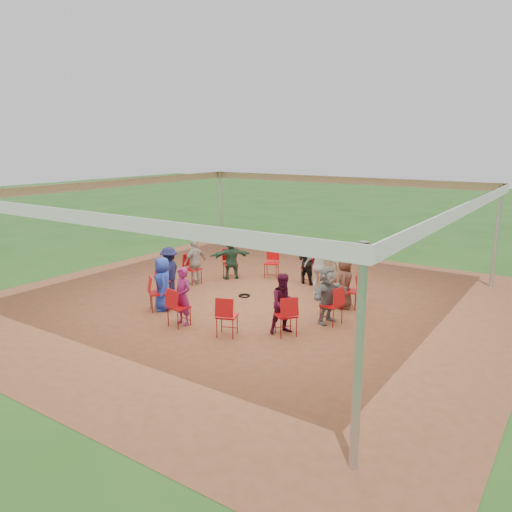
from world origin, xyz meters
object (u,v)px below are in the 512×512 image
Objects in this scene: person_seated_2 at (308,261)px; standing_person at (320,266)px; person_seated_4 at (195,262)px; chair_7 at (158,293)px; chair_9 at (227,316)px; person_seated_9 at (327,295)px; chair_6 at (166,279)px; chair_0 at (349,291)px; chair_4 at (230,264)px; chair_3 at (272,263)px; chair_2 at (310,268)px; person_seated_5 at (169,271)px; person_seated_6 at (163,284)px; laptop at (338,283)px; chair_1 at (339,278)px; person_seated_0 at (344,282)px; person_seated_8 at (284,304)px; person_seated_1 at (335,270)px; chair_11 at (331,305)px; chair_10 at (286,315)px; chair_8 at (179,307)px; chair_5 at (193,269)px; person_seated_3 at (231,257)px; cable_coil at (244,296)px.

standing_person is (0.77, -0.71, 0.09)m from person_seated_2.
chair_7 is at bearing 27.54° from person_seated_4.
person_seated_9 is at bearing 32.46° from chair_9.
standing_person reaches higher than person_seated_4.
chair_6 is at bearing 24.23° from standing_person.
chair_0 is 2.43m from person_seated_2.
chair_4 is at bearing 105.00° from chair_9.
chair_2 is at bearing 165.00° from chair_3.
chair_9 is at bearing 43.58° from person_seated_5.
person_seated_2 reaches higher than chair_6.
chair_7 is at bearing -90.00° from person_seated_6.
person_seated_9 is 3.41× the size of laptop.
person_seated_2 is at bearing 20.29° from chair_1.
chair_3 is at bearing 43.58° from person_seated_0.
person_seated_8 is (3.32, 0.36, 0.00)m from person_seated_6.
chair_4 is (-1.04, -0.76, 0.00)m from chair_3.
person_seated_9 reaches higher than chair_4.
chair_4 is (-4.24, 0.66, 0.00)m from chair_0.
standing_person is at bearing 26.71° from laptop.
chair_4 is at bearing 59.18° from person_seated_0.
chair_2 is 4.79m from chair_7.
person_seated_1 is 3.41× the size of laptop.
person_seated_0 reaches higher than chair_3.
chair_11 is 1.28m from person_seated_0.
chair_6 is 1.00× the size of chair_10.
person_seated_2 is 4.09m from person_seated_8.
chair_3 is at bearing 15.00° from chair_2.
chair_3 is 4.20m from person_seated_6.
chair_3 is at bearing 41.56° from laptop.
chair_8 is 1.28m from person_seated_6.
chair_2 is 4.20m from person_seated_8.
chair_0 is 1.28m from chair_1.
chair_9 is at bearing 60.00° from chair_5.
chair_5 is at bearing 45.00° from chair_2.
person_seated_2 is 0.88× the size of standing_person.
chair_10 is 4.84m from person_seated_3.
chair_11 is 0.66× the size of person_seated_8.
person_seated_9 is at bearing 159.71° from chair_0.
chair_9 is 0.66× the size of person_seated_5.
chair_0 is at bearing 90.00° from chair_6.
chair_7 is 4.29m from chair_11.
chair_9 is at bearing 105.38° from person_seated_2.
standing_person reaches higher than person_seated_1.
chair_4 is at bearing 90.00° from person_seated_8.
person_seated_6 is at bearing 15.00° from person_seated_5.
person_seated_9 reaches higher than cable_coil.
person_seated_4 reaches higher than chair_5.
chair_9 is 2.88m from cable_coil.
chair_0 is 4.68m from person_seated_6.
person_seated_6 is at bearing 41.01° from standing_person.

